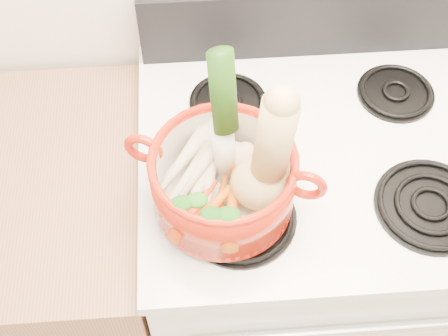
{
  "coord_description": "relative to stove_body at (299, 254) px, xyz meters",
  "views": [
    {
      "loc": [
        -0.27,
        0.62,
        2.01
      ],
      "look_at": [
        -0.22,
        1.26,
        1.11
      ],
      "focal_mm": 50.0,
      "sensor_mm": 36.0,
      "label": 1
    }
  ],
  "objects": [
    {
      "name": "carrot_0",
      "position": [
        -0.23,
        -0.18,
        0.55
      ],
      "size": [
        0.07,
        0.16,
        0.04
      ],
      "primitive_type": "cone",
      "rotation": [
        1.66,
        0.0,
        -0.25
      ],
      "color": "#D2620A",
      "rests_on": "dutch_oven"
    },
    {
      "name": "carrot_1",
      "position": [
        -0.28,
        -0.18,
        0.56
      ],
      "size": [
        0.11,
        0.13,
        0.04
      ],
      "primitive_type": "cone",
      "rotation": [
        1.66,
        0.0,
        -0.65
      ],
      "color": "#DF3C0B",
      "rests_on": "dutch_oven"
    },
    {
      "name": "carrot_3",
      "position": [
        -0.23,
        -0.16,
        0.57
      ],
      "size": [
        0.11,
        0.11,
        0.04
      ],
      "primitive_type": "cone",
      "rotation": [
        1.66,
        0.0,
        -0.77
      ],
      "color": "#DC570B",
      "rests_on": "dutch_oven"
    },
    {
      "name": "pot_handle_left",
      "position": [
        -0.37,
        -0.07,
        0.62
      ],
      "size": [
        0.08,
        0.04,
        0.08
      ],
      "primitive_type": "torus",
      "rotation": [
        1.57,
        0.0,
        -0.34
      ],
      "color": "#A41B0A",
      "rests_on": "dutch_oven"
    },
    {
      "name": "ginger",
      "position": [
        -0.2,
        -0.06,
        0.56
      ],
      "size": [
        0.1,
        0.08,
        0.05
      ],
      "primitive_type": "ellipsoid",
      "rotation": [
        0.0,
        0.0,
        0.1
      ],
      "color": "#D6B384",
      "rests_on": "dutch_oven"
    },
    {
      "name": "pot_handle_right",
      "position": [
        -0.07,
        -0.18,
        0.62
      ],
      "size": [
        0.08,
        0.04,
        0.08
      ],
      "primitive_type": "torus",
      "rotation": [
        1.57,
        0.0,
        -0.34
      ],
      "color": "#A41B0A",
      "rests_on": "dutch_oven"
    },
    {
      "name": "carrot_2",
      "position": [
        -0.21,
        -0.18,
        0.57
      ],
      "size": [
        0.06,
        0.18,
        0.05
      ],
      "primitive_type": "cone",
      "rotation": [
        1.66,
        0.0,
        -0.13
      ],
      "color": "#BC5209",
      "rests_on": "dutch_oven"
    },
    {
      "name": "burner_front_left",
      "position": [
        -0.19,
        -0.16,
        0.5
      ],
      "size": [
        0.22,
        0.22,
        0.02
      ],
      "primitive_type": "cylinder",
      "color": "black",
      "rests_on": "cooktop"
    },
    {
      "name": "parsnip_1",
      "position": [
        -0.27,
        -0.13,
        0.57
      ],
      "size": [
        0.1,
        0.21,
        0.06
      ],
      "primitive_type": "cone",
      "rotation": [
        1.66,
        0.0,
        -0.32
      ],
      "color": "beige",
      "rests_on": "dutch_oven"
    },
    {
      "name": "oven_handle",
      "position": [
        0.0,
        -0.34,
        0.32
      ],
      "size": [
        0.6,
        0.02,
        0.02
      ],
      "primitive_type": "cylinder",
      "rotation": [
        0.0,
        1.57,
        0.0
      ],
      "color": "silver",
      "rests_on": "stove_body"
    },
    {
      "name": "parsnip_2",
      "position": [
        -0.25,
        -0.1,
        0.57
      ],
      "size": [
        0.06,
        0.21,
        0.06
      ],
      "primitive_type": "cone",
      "rotation": [
        1.66,
        0.0,
        -0.09
      ],
      "color": "beige",
      "rests_on": "dutch_oven"
    },
    {
      "name": "parsnip_5",
      "position": [
        -0.25,
        -0.08,
        0.59
      ],
      "size": [
        0.16,
        0.21,
        0.06
      ],
      "primitive_type": "cone",
      "rotation": [
        1.66,
        0.0,
        -0.6
      ],
      "color": "beige",
      "rests_on": "dutch_oven"
    },
    {
      "name": "cooktop",
      "position": [
        0.0,
        0.0,
        0.47
      ],
      "size": [
        0.78,
        0.67,
        0.03
      ],
      "primitive_type": "cube",
      "color": "white",
      "rests_on": "stove_body"
    },
    {
      "name": "control_backsplash",
      "position": [
        0.0,
        0.3,
        0.58
      ],
      "size": [
        0.76,
        0.05,
        0.18
      ],
      "primitive_type": "cube",
      "color": "black",
      "rests_on": "cooktop"
    },
    {
      "name": "burner_back_left",
      "position": [
        -0.19,
        0.14,
        0.5
      ],
      "size": [
        0.17,
        0.17,
        0.02
      ],
      "primitive_type": "cylinder",
      "color": "black",
      "rests_on": "cooktop"
    },
    {
      "name": "stove_body",
      "position": [
        0.0,
        0.0,
        0.0
      ],
      "size": [
        0.76,
        0.65,
        0.92
      ],
      "primitive_type": "cube",
      "color": "white",
      "rests_on": "floor"
    },
    {
      "name": "burner_front_right",
      "position": [
        0.19,
        -0.16,
        0.5
      ],
      "size": [
        0.22,
        0.22,
        0.02
      ],
      "primitive_type": "cylinder",
      "color": "black",
      "rests_on": "cooktop"
    },
    {
      "name": "squash",
      "position": [
        -0.14,
        -0.14,
        0.67
      ],
      "size": [
        0.14,
        0.12,
        0.28
      ],
      "primitive_type": null,
      "rotation": [
        0.0,
        0.06,
        -0.07
      ],
      "color": "#DDB571",
      "rests_on": "dutch_oven"
    },
    {
      "name": "dutch_oven",
      "position": [
        -0.22,
        -0.12,
        0.58
      ],
      "size": [
        0.35,
        0.35,
        0.13
      ],
      "primitive_type": "cylinder",
      "rotation": [
        0.0,
        0.0,
        -0.34
      ],
      "color": "#A41B0A",
      "rests_on": "burner_front_left"
    },
    {
      "name": "parsnip_4",
      "position": [
        -0.28,
        -0.06,
        0.58
      ],
      "size": [
        0.17,
        0.2,
        0.06
      ],
      "primitive_type": "cone",
      "rotation": [
        1.66,
        0.0,
        -0.65
      ],
      "color": "beige",
      "rests_on": "dutch_oven"
    },
    {
      "name": "leek",
      "position": [
        -0.22,
        -0.07,
        0.69
      ],
      "size": [
        0.08,
        0.11,
        0.31
      ],
      "primitive_type": "cylinder",
      "rotation": [
        -0.19,
        0.0,
        0.28
      ],
      "color": "white",
      "rests_on": "dutch_oven"
    },
    {
      "name": "parsnip_0",
      "position": [
        -0.28,
        -0.11,
        0.56
      ],
      "size": [
        0.07,
        0.2,
        0.05
      ],
      "primitive_type": "cone",
      "rotation": [
        1.66,
        0.0,
        -0.2
      ],
      "color": "beige",
      "rests_on": "dutch_oven"
    },
    {
      "name": "burner_back_right",
      "position": [
        0.19,
        0.14,
        0.5
      ],
      "size": [
        0.17,
        0.17,
        0.02
      ],
      "primitive_type": "cylinder",
      "color": "black",
      "rests_on": "cooktop"
    },
    {
      "name": "parsnip_3",
      "position": [
        -0.29,
        -0.12,
        0.58
      ],
      "size": [
        0.15,
        0.17,
        0.06
      ],
      "primitive_type": "cone",
      "rotation": [
        1.66,
        0.0,
        -0.69
      ],
      "color": "beige",
      "rests_on": "dutch_oven"
    }
  ]
}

